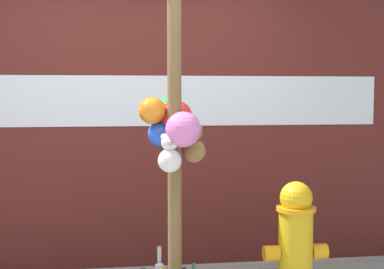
{
  "coord_description": "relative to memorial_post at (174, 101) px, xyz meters",
  "views": [
    {
      "loc": [
        -0.18,
        -3.22,
        1.54
      ],
      "look_at": [
        0.32,
        0.39,
        1.26
      ],
      "focal_mm": 50.57,
      "sensor_mm": 36.0,
      "label": 1
    }
  ],
  "objects": [
    {
      "name": "fire_hydrant",
      "position": [
        0.9,
        0.1,
        -1.03
      ],
      "size": [
        0.48,
        0.29,
        0.9
      ],
      "color": "gold",
      "rests_on": "ground_plane"
    },
    {
      "name": "memorial_post",
      "position": [
        0.0,
        0.0,
        0.0
      ],
      "size": [
        0.62,
        0.55,
        2.72
      ],
      "color": "brown",
      "rests_on": "ground_plane"
    },
    {
      "name": "building_wall",
      "position": [
        -0.2,
        1.19,
        0.02
      ],
      "size": [
        10.0,
        0.21,
        3.01
      ],
      "color": "#561E19",
      "rests_on": "ground_plane"
    }
  ]
}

